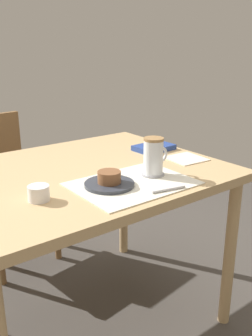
% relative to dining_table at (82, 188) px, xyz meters
% --- Properties ---
extents(ground_plane, '(4.40, 4.40, 0.02)m').
position_rel_dining_table_xyz_m(ground_plane, '(0.00, 0.00, -0.66)').
color(ground_plane, '#47423D').
extents(dining_table, '(1.10, 0.87, 0.73)m').
position_rel_dining_table_xyz_m(dining_table, '(0.00, 0.00, 0.00)').
color(dining_table, tan).
rests_on(dining_table, ground_plane).
extents(wooden_chair, '(0.47, 0.47, 0.83)m').
position_rel_dining_table_xyz_m(wooden_chair, '(-0.07, 0.77, -0.18)').
color(wooden_chair, brown).
rests_on(wooden_chair, ground_plane).
extents(placemat, '(0.42, 0.31, 0.00)m').
position_rel_dining_table_xyz_m(placemat, '(0.07, -0.25, 0.08)').
color(placemat, silver).
rests_on(placemat, dining_table).
extents(pastry_plate, '(0.18, 0.18, 0.01)m').
position_rel_dining_table_xyz_m(pastry_plate, '(-0.01, -0.22, 0.09)').
color(pastry_plate, '#333842').
rests_on(pastry_plate, placemat).
extents(pastry, '(0.08, 0.08, 0.04)m').
position_rel_dining_table_xyz_m(pastry, '(-0.01, -0.22, 0.12)').
color(pastry, brown).
rests_on(pastry, pastry_plate).
extents(coffee_coaster, '(0.09, 0.09, 0.00)m').
position_rel_dining_table_xyz_m(coffee_coaster, '(0.18, -0.22, 0.09)').
color(coffee_coaster, '#99999E').
rests_on(coffee_coaster, placemat).
extents(coffee_mug, '(0.11, 0.08, 0.14)m').
position_rel_dining_table_xyz_m(coffee_mug, '(0.19, -0.22, 0.16)').
color(coffee_mug, white).
rests_on(coffee_mug, coffee_coaster).
extents(teaspoon, '(0.13, 0.04, 0.01)m').
position_rel_dining_table_xyz_m(teaspoon, '(0.12, -0.38, 0.09)').
color(teaspoon, silver).
rests_on(teaspoon, placemat).
extents(paper_napkin, '(0.16, 0.16, 0.00)m').
position_rel_dining_table_xyz_m(paper_napkin, '(0.44, -0.15, 0.08)').
color(paper_napkin, silver).
rests_on(paper_napkin, dining_table).
extents(sugar_bowl, '(0.07, 0.07, 0.05)m').
position_rel_dining_table_xyz_m(sugar_bowl, '(-0.26, -0.18, 0.10)').
color(sugar_bowl, white).
rests_on(sugar_bowl, dining_table).
extents(small_book, '(0.18, 0.13, 0.02)m').
position_rel_dining_table_xyz_m(small_book, '(0.43, 0.05, 0.09)').
color(small_book, navy).
rests_on(small_book, dining_table).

